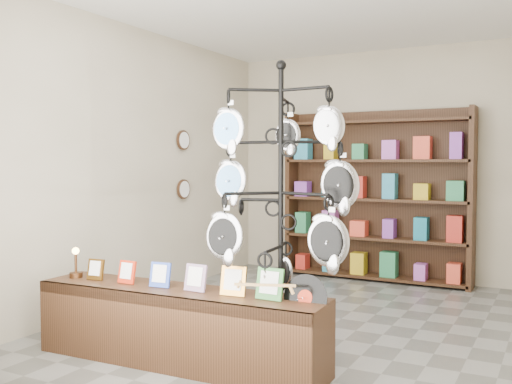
# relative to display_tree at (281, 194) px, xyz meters

# --- Properties ---
(ground) EXTENTS (5.00, 5.00, 0.00)m
(ground) POSITION_rel_display_tree_xyz_m (-0.33, 1.23, -1.31)
(ground) COLOR slate
(ground) RESTS_ON ground
(room_envelope) EXTENTS (5.00, 5.00, 5.00)m
(room_envelope) POSITION_rel_display_tree_xyz_m (-0.33, 1.23, 0.55)
(room_envelope) COLOR #C2B49C
(room_envelope) RESTS_ON ground
(display_tree) EXTENTS (1.18, 1.17, 2.26)m
(display_tree) POSITION_rel_display_tree_xyz_m (0.00, 0.00, 0.00)
(display_tree) COLOR black
(display_tree) RESTS_ON ground
(front_shelf) EXTENTS (2.35, 0.58, 0.82)m
(front_shelf) POSITION_rel_display_tree_xyz_m (-0.75, -0.22, -1.02)
(front_shelf) COLOR black
(front_shelf) RESTS_ON ground
(back_shelving) EXTENTS (2.42, 0.36, 2.20)m
(back_shelving) POSITION_rel_display_tree_xyz_m (-0.33, 3.53, -0.28)
(back_shelving) COLOR black
(back_shelving) RESTS_ON ground
(wall_clocks) EXTENTS (0.03, 0.24, 0.84)m
(wall_clocks) POSITION_rel_display_tree_xyz_m (-2.30, 2.03, 0.19)
(wall_clocks) COLOR black
(wall_clocks) RESTS_ON ground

